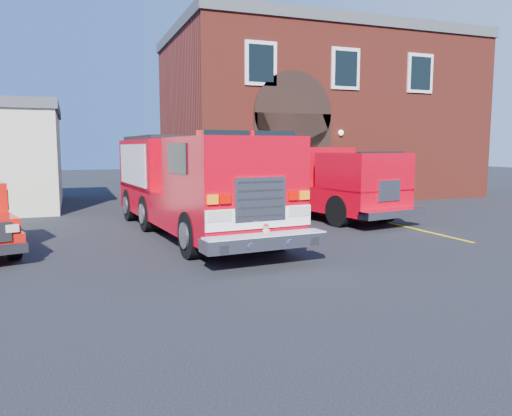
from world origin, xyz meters
name	(u,v)px	position (x,y,z in m)	size (l,w,h in m)	color
ground	(238,258)	(0.00, 0.00, 0.00)	(100.00, 100.00, 0.00)	black
parking_stripe_near	(435,234)	(6.50, 1.00, 0.00)	(0.12, 3.00, 0.01)	yellow
parking_stripe_mid	(377,220)	(6.50, 4.00, 0.00)	(0.12, 3.00, 0.01)	yellow
parking_stripe_far	(335,210)	(6.50, 7.00, 0.00)	(0.12, 3.00, 0.01)	yellow
fire_station	(313,116)	(8.99, 13.98, 4.25)	(15.20, 10.20, 8.45)	maroon
fire_engine	(192,182)	(-0.22, 3.57, 1.52)	(3.51, 9.76, 2.94)	black
secondary_truck	(313,178)	(4.98, 5.99, 1.39)	(3.89, 8.20, 2.56)	black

